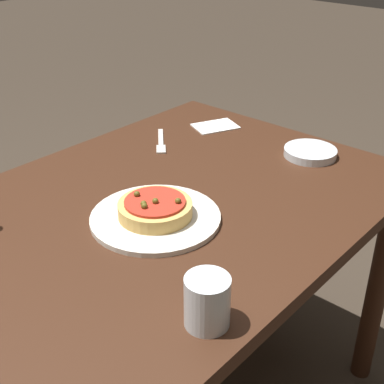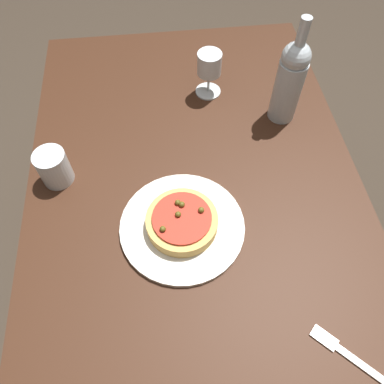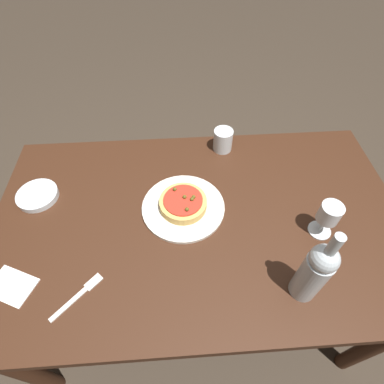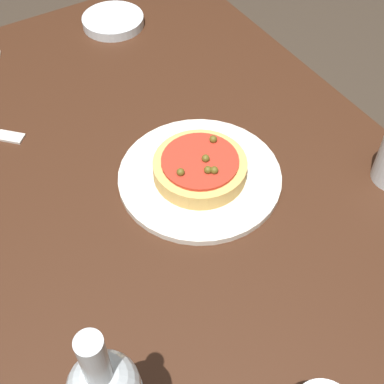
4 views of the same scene
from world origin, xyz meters
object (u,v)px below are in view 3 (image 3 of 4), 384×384
dinner_plate (183,207)px  side_bowl (38,195)px  water_cup (223,140)px  wine_glass (329,215)px  wine_bottle (315,271)px  pizza (183,203)px  fork (80,294)px  dining_table (199,231)px

dinner_plate → side_bowl: side_bowl is taller
side_bowl → water_cup: bearing=-163.1°
wine_glass → wine_bottle: wine_bottle is taller
wine_bottle → water_cup: wine_bottle is taller
pizza → fork: (0.31, 0.29, -0.03)m
dinner_plate → wine_glass: size_ratio=2.16×
wine_glass → wine_bottle: (0.12, 0.19, 0.03)m
dining_table → pizza: size_ratio=8.61×
wine_glass → fork: 0.78m
fork → side_bowl: bearing=74.6°
dining_table → side_bowl: side_bowl is taller
dinner_plate → side_bowl: size_ratio=2.00×
dinner_plate → fork: dinner_plate is taller
dining_table → wine_glass: (-0.40, 0.08, 0.18)m
dining_table → wine_glass: wine_glass is taller
wine_glass → water_cup: bearing=-57.2°
wine_glass → dinner_plate: bearing=-15.5°
dinner_plate → wine_bottle: size_ratio=0.97×
pizza → wine_glass: size_ratio=1.22×
dining_table → water_cup: water_cup is taller
side_bowl → fork: (-0.21, 0.37, -0.01)m
dinner_plate → water_cup: water_cup is taller
side_bowl → wine_bottle: bearing=154.8°
pizza → wine_bottle: wine_bottle is taller
dining_table → fork: 0.45m
pizza → fork: size_ratio=1.20×
wine_glass → water_cup: 0.50m
water_cup → side_bowl: 0.73m
dinner_plate → side_bowl: 0.53m
dining_table → dinner_plate: 0.12m
wine_glass → side_bowl: size_ratio=0.93×
dinner_plate → pizza: 0.02m
fork → pizza: bearing=-2.3°
dining_table → pizza: 0.14m
wine_bottle → fork: 0.65m
wine_bottle → side_bowl: wine_bottle is taller
dinner_plate → wine_glass: 0.47m
dining_table → fork: fork is taller
dining_table → water_cup: (-0.12, -0.34, 0.13)m
fork → wine_bottle: bearing=-47.5°
side_bowl → fork: 0.43m
dining_table → dinner_plate: (0.05, -0.05, 0.09)m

